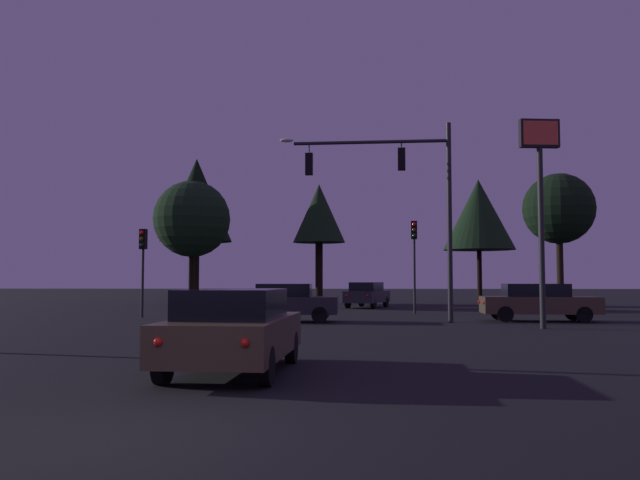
# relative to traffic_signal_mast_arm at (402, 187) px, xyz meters

# --- Properties ---
(ground_plane) EXTENTS (168.00, 168.00, 0.00)m
(ground_plane) POSITION_rel_traffic_signal_mast_arm_xyz_m (-4.62, 5.69, -5.40)
(ground_plane) COLOR black
(ground_plane) RESTS_ON ground
(traffic_signal_mast_arm) EXTENTS (6.91, 0.64, 7.95)m
(traffic_signal_mast_arm) POSITION_rel_traffic_signal_mast_arm_xyz_m (0.00, 0.00, 0.00)
(traffic_signal_mast_arm) COLOR #232326
(traffic_signal_mast_arm) RESTS_ON ground
(traffic_light_corner_left) EXTENTS (0.34, 0.37, 3.95)m
(traffic_light_corner_left) POSITION_rel_traffic_signal_mast_arm_xyz_m (-11.34, 2.61, -2.59)
(traffic_light_corner_left) COLOR #232326
(traffic_light_corner_left) RESTS_ON ground
(traffic_light_corner_right) EXTENTS (0.32, 0.36, 4.59)m
(traffic_light_corner_right) POSITION_rel_traffic_signal_mast_arm_xyz_m (1.10, 6.28, -2.16)
(traffic_light_corner_right) COLOR #232326
(traffic_light_corner_right) RESTS_ON ground
(car_nearside_lane) EXTENTS (2.12, 4.52, 1.52)m
(car_nearside_lane) POSITION_rel_traffic_signal_mast_arm_xyz_m (-4.27, -14.00, -4.60)
(car_nearside_lane) COLOR #473828
(car_nearside_lane) RESTS_ON ground
(car_crossing_left) EXTENTS (4.72, 2.02, 1.52)m
(car_crossing_left) POSITION_rel_traffic_signal_mast_arm_xyz_m (5.53, 0.80, -4.60)
(car_crossing_left) COLOR #473828
(car_crossing_left) RESTS_ON ground
(car_crossing_right) EXTENTS (4.04, 1.84, 1.52)m
(car_crossing_right) POSITION_rel_traffic_signal_mast_arm_xyz_m (-4.62, 0.12, -4.60)
(car_crossing_right) COLOR #232328
(car_crossing_right) RESTS_ON ground
(car_far_lane) EXTENTS (2.96, 4.30, 1.52)m
(car_far_lane) POSITION_rel_traffic_signal_mast_arm_xyz_m (-1.04, 13.10, -4.60)
(car_far_lane) COLOR #232328
(car_far_lane) RESTS_ON ground
(store_sign_illuminated) EXTENTS (1.42, 0.41, 7.31)m
(store_sign_illuminated) POSITION_rel_traffic_signal_mast_arm_xyz_m (4.53, -3.12, -0.07)
(store_sign_illuminated) COLOR #232326
(store_sign_illuminated) RESTS_ON ground
(tree_behind_sign) EXTENTS (5.12, 5.12, 10.41)m
(tree_behind_sign) POSITION_rel_traffic_signal_mast_arm_xyz_m (-13.08, 19.92, 1.97)
(tree_behind_sign) COLOR black
(tree_behind_sign) RESTS_ON ground
(tree_left_far) EXTENTS (4.84, 4.84, 7.93)m
(tree_left_far) POSITION_rel_traffic_signal_mast_arm_xyz_m (-12.04, 14.43, 0.10)
(tree_left_far) COLOR black
(tree_left_far) RESTS_ON ground
(tree_center_horizon) EXTENTS (5.02, 5.02, 8.77)m
(tree_center_horizon) POSITION_rel_traffic_signal_mast_arm_xyz_m (7.06, 19.91, 0.85)
(tree_center_horizon) COLOR black
(tree_center_horizon) RESTS_ON ground
(tree_right_cluster) EXTENTS (3.65, 3.65, 8.37)m
(tree_right_cluster) POSITION_rel_traffic_signal_mast_arm_xyz_m (-4.19, 19.06, 0.83)
(tree_right_cluster) COLOR black
(tree_right_cluster) RESTS_ON ground
(tree_lot_edge) EXTENTS (3.60, 3.60, 7.10)m
(tree_lot_edge) POSITION_rel_traffic_signal_mast_arm_xyz_m (8.57, 7.41, -0.13)
(tree_lot_edge) COLOR black
(tree_lot_edge) RESTS_ON ground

